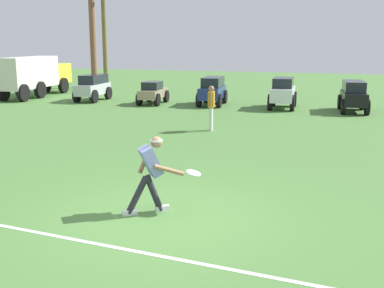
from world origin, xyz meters
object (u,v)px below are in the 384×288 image
(parked_car_slot_b, at_px, (153,92))
(parked_car_slot_e, at_px, (354,95))
(box_truck, at_px, (35,74))
(frisbee_thrower, at_px, (151,170))
(parked_car_slot_c, at_px, (212,90))
(palm_tree_far_left, at_px, (92,26))
(frisbee_in_flight, at_px, (194,173))
(parked_car_slot_d, at_px, (283,92))
(teammate_near_sideline, at_px, (211,104))
(palm_tree_left_of_centre, at_px, (104,25))
(parked_car_slot_a, at_px, (93,87))

(parked_car_slot_b, relative_size, parked_car_slot_e, 0.91)
(parked_car_slot_b, bearing_deg, box_truck, 172.48)
(frisbee_thrower, distance_m, parked_car_slot_c, 15.02)
(frisbee_thrower, xyz_separation_m, palm_tree_far_left, (-12.53, 20.93, 3.16))
(parked_car_slot_b, bearing_deg, palm_tree_far_left, 135.74)
(frisbee_in_flight, bearing_deg, parked_car_slot_d, 90.43)
(teammate_near_sideline, relative_size, palm_tree_left_of_centre, 0.24)
(parked_car_slot_c, height_order, box_truck, box_truck)
(frisbee_thrower, bearing_deg, parked_car_slot_b, 111.76)
(box_truck, relative_size, palm_tree_far_left, 0.85)
(frisbee_in_flight, bearing_deg, palm_tree_left_of_centre, 121.12)
(frisbee_thrower, distance_m, palm_tree_left_of_centre, 23.50)
(teammate_near_sideline, bearing_deg, palm_tree_far_left, 131.93)
(parked_car_slot_a, bearing_deg, parked_car_slot_e, -0.62)
(palm_tree_left_of_centre, bearing_deg, frisbee_thrower, -60.78)
(box_truck, distance_m, palm_tree_far_left, 6.32)
(frisbee_in_flight, relative_size, parked_car_slot_b, 0.13)
(teammate_near_sideline, height_order, parked_car_slot_d, teammate_near_sideline)
(frisbee_in_flight, height_order, parked_car_slot_c, parked_car_slot_c)
(parked_car_slot_a, distance_m, parked_car_slot_c, 6.35)
(parked_car_slot_a, xyz_separation_m, palm_tree_far_left, (-3.39, 6.39, 3.23))
(frisbee_thrower, relative_size, parked_car_slot_e, 0.57)
(teammate_near_sideline, xyz_separation_m, parked_car_slot_c, (-1.71, 6.57, -0.22))
(parked_car_slot_d, distance_m, box_truck, 13.69)
(frisbee_thrower, xyz_separation_m, parked_car_slot_c, (-2.79, 14.76, -0.07))
(frisbee_in_flight, xyz_separation_m, parked_car_slot_d, (-0.11, 14.28, 0.02))
(palm_tree_left_of_centre, bearing_deg, parked_car_slot_e, -21.46)
(frisbee_in_flight, height_order, palm_tree_left_of_centre, palm_tree_left_of_centre)
(parked_car_slot_a, relative_size, parked_car_slot_c, 0.99)
(palm_tree_left_of_centre, bearing_deg, palm_tree_far_left, 152.13)
(teammate_near_sideline, relative_size, parked_car_slot_c, 0.63)
(teammate_near_sideline, height_order, parked_car_slot_a, teammate_near_sideline)
(parked_car_slot_e, bearing_deg, palm_tree_left_of_centre, 158.54)
(frisbee_thrower, relative_size, parked_car_slot_c, 0.57)
(palm_tree_far_left, bearing_deg, parked_car_slot_c, -32.38)
(box_truck, bearing_deg, frisbee_in_flight, -47.33)
(parked_car_slot_a, relative_size, palm_tree_far_left, 0.35)
(parked_car_slot_b, xyz_separation_m, palm_tree_far_left, (-6.83, 6.65, 3.39))
(parked_car_slot_c, bearing_deg, parked_car_slot_d, -2.83)
(parked_car_slot_d, relative_size, palm_tree_left_of_centre, 0.37)
(palm_tree_far_left, distance_m, palm_tree_left_of_centre, 1.32)
(palm_tree_far_left, bearing_deg, teammate_near_sideline, -48.07)
(parked_car_slot_b, bearing_deg, frisbee_in_flight, -65.34)
(frisbee_in_flight, xyz_separation_m, parked_car_slot_e, (2.98, 14.09, -0.00))
(frisbee_in_flight, relative_size, parked_car_slot_d, 0.12)
(teammate_near_sideline, relative_size, box_truck, 0.26)
(parked_car_slot_d, bearing_deg, palm_tree_left_of_centre, 154.43)
(frisbee_thrower, bearing_deg, palm_tree_far_left, 120.90)
(parked_car_slot_c, distance_m, palm_tree_far_left, 11.97)
(frisbee_in_flight, relative_size, parked_car_slot_a, 0.12)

